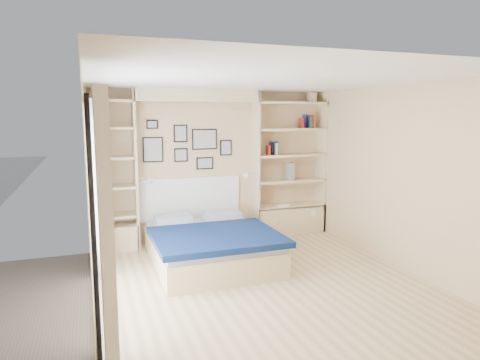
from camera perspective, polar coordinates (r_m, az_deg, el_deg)
name	(u,v)px	position (r m, az deg, el deg)	size (l,w,h in m)	color
ground	(264,286)	(5.46, 3.28, -13.88)	(4.50, 4.50, 0.00)	#D8B682
room_shell	(202,183)	(6.45, -5.10, -0.45)	(4.50, 4.50, 4.50)	tan
bed	(210,244)	(6.20, -4.07, -8.45)	(1.68, 2.21, 1.07)	#D8BE88
photo_gallery	(187,145)	(7.05, -7.12, 4.60)	(1.48, 0.02, 0.82)	black
reading_lamps	(200,177)	(6.92, -5.42, 0.36)	(1.92, 0.12, 0.15)	silver
shelf_decor	(277,139)	(7.39, 4.92, 5.41)	(3.59, 0.23, 2.03)	#A51E1E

